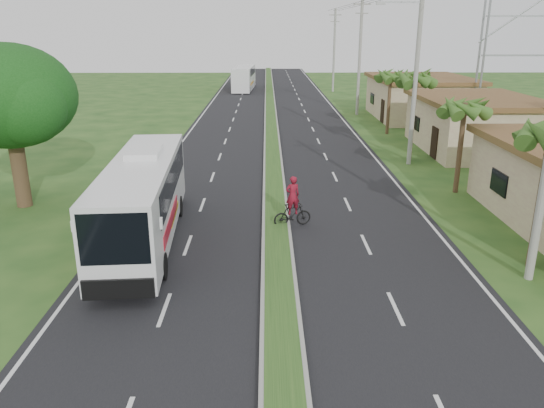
{
  "coord_description": "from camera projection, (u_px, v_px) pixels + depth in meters",
  "views": [
    {
      "loc": [
        -0.39,
        -14.2,
        8.09
      ],
      "look_at": [
        -0.2,
        4.72,
        1.8
      ],
      "focal_mm": 35.0,
      "sensor_mm": 36.0,
      "label": 1
    }
  ],
  "objects": [
    {
      "name": "ground",
      "position": [
        280.0,
        309.0,
        16.03
      ],
      "size": [
        180.0,
        180.0,
        0.0
      ],
      "primitive_type": "plane",
      "color": "#204519",
      "rests_on": "ground"
    },
    {
      "name": "road_asphalt",
      "position": [
        273.0,
        157.0,
        35.01
      ],
      "size": [
        14.0,
        160.0,
        0.02
      ],
      "primitive_type": "cube",
      "color": "black",
      "rests_on": "ground"
    },
    {
      "name": "median_strip",
      "position": [
        273.0,
        155.0,
        34.98
      ],
      "size": [
        1.2,
        160.0,
        0.18
      ],
      "color": "gray",
      "rests_on": "ground"
    },
    {
      "name": "lane_edge_left",
      "position": [
        171.0,
        157.0,
        34.94
      ],
      "size": [
        0.12,
        160.0,
        0.01
      ],
      "primitive_type": "cube",
      "color": "silver",
      "rests_on": "ground"
    },
    {
      "name": "lane_edge_right",
      "position": [
        374.0,
        157.0,
        35.07
      ],
      "size": [
        0.12,
        160.0,
        0.01
      ],
      "primitive_type": "cube",
      "color": "silver",
      "rests_on": "ground"
    },
    {
      "name": "shop_mid",
      "position": [
        475.0,
        123.0,
        36.46
      ],
      "size": [
        7.6,
        10.6,
        3.67
      ],
      "color": "tan",
      "rests_on": "ground"
    },
    {
      "name": "shop_far",
      "position": [
        420.0,
        97.0,
        49.72
      ],
      "size": [
        8.6,
        11.6,
        3.82
      ],
      "color": "tan",
      "rests_on": "ground"
    },
    {
      "name": "palm_verge_b",
      "position": [
        465.0,
        108.0,
        26.13
      ],
      "size": [
        2.4,
        2.4,
        5.05
      ],
      "color": "#473321",
      "rests_on": "ground"
    },
    {
      "name": "palm_verge_c",
      "position": [
        416.0,
        79.0,
        32.53
      ],
      "size": [
        2.4,
        2.4,
        5.85
      ],
      "color": "#473321",
      "rests_on": "ground"
    },
    {
      "name": "palm_verge_d",
      "position": [
        391.0,
        76.0,
        41.25
      ],
      "size": [
        2.4,
        2.4,
        5.25
      ],
      "color": "#473321",
      "rests_on": "ground"
    },
    {
      "name": "shade_tree",
      "position": [
        6.0,
        100.0,
        23.83
      ],
      "size": [
        6.3,
        6.0,
        7.54
      ],
      "color": "#473321",
      "rests_on": "ground"
    },
    {
      "name": "utility_pole_b",
      "position": [
        417.0,
        61.0,
        31.22
      ],
      "size": [
        3.2,
        0.28,
        12.0
      ],
      "color": "gray",
      "rests_on": "ground"
    },
    {
      "name": "utility_pole_c",
      "position": [
        360.0,
        55.0,
        50.38
      ],
      "size": [
        1.6,
        0.28,
        11.0
      ],
      "color": "gray",
      "rests_on": "ground"
    },
    {
      "name": "utility_pole_d",
      "position": [
        334.0,
        50.0,
        69.44
      ],
      "size": [
        1.6,
        0.28,
        10.5
      ],
      "color": "gray",
      "rests_on": "ground"
    },
    {
      "name": "coach_bus_main",
      "position": [
        143.0,
        195.0,
        20.59
      ],
      "size": [
        3.03,
        11.04,
        3.53
      ],
      "rotation": [
        0.0,
        0.0,
        0.07
      ],
      "color": "white",
      "rests_on": "ground"
    },
    {
      "name": "coach_bus_far",
      "position": [
        244.0,
        77.0,
        72.39
      ],
      "size": [
        2.9,
        10.93,
        3.15
      ],
      "rotation": [
        0.0,
        0.0,
        -0.05
      ],
      "color": "white",
      "rests_on": "ground"
    },
    {
      "name": "motorcyclist",
      "position": [
        292.0,
        209.0,
        22.51
      ],
      "size": [
        1.74,
        0.94,
        2.23
      ],
      "rotation": [
        0.0,
        0.0,
        0.3
      ],
      "color": "black",
      "rests_on": "ground"
    }
  ]
}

